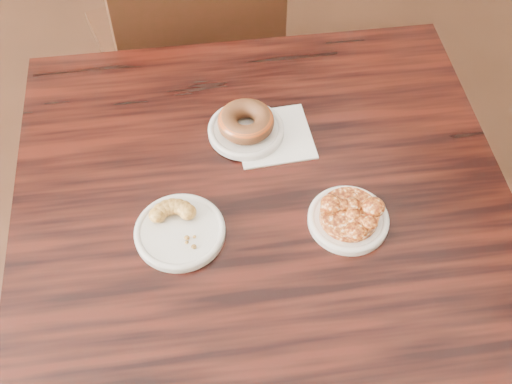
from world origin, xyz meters
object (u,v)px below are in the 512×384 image
chair_far (182,41)px  apple_fritter (350,212)px  cafe_table (263,299)px  glazed_donut (246,121)px  cruller_fragment (179,226)px

chair_far → apple_fritter: (-0.04, -0.93, 0.33)m
cafe_table → apple_fritter: size_ratio=6.53×
chair_far → apple_fritter: chair_far is taller
chair_far → glazed_donut: 0.75m
chair_far → glazed_donut: size_ratio=8.08×
cafe_table → cruller_fragment: cruller_fragment is taller
cafe_table → cruller_fragment: (-0.16, 0.01, 0.40)m
chair_far → cruller_fragment: size_ratio=8.74×
apple_fritter → cafe_table: bearing=138.3°
apple_fritter → cruller_fragment: bearing=158.3°
chair_far → apple_fritter: size_ratio=6.42×
glazed_donut → apple_fritter: size_ratio=0.79×
glazed_donut → cafe_table: bearing=-105.2°
chair_far → apple_fritter: 0.99m
glazed_donut → cruller_fragment: (-0.21, -0.16, -0.01)m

